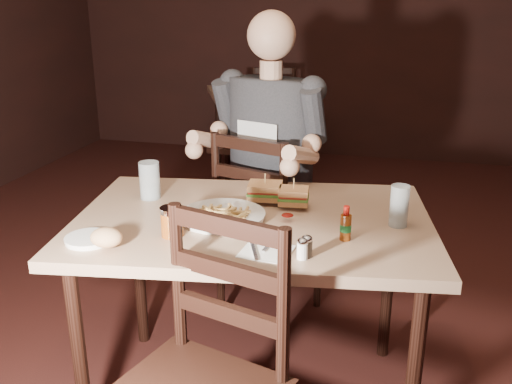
% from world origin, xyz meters
% --- Properties ---
extents(room_shell, '(7.00, 7.00, 7.00)m').
position_xyz_m(room_shell, '(0.00, 0.00, 1.40)').
color(room_shell, black).
rests_on(room_shell, ground).
extents(main_table, '(1.37, 1.02, 0.77)m').
position_xyz_m(main_table, '(-0.30, -0.21, 0.69)').
color(main_table, tan).
rests_on(main_table, ground).
extents(bg_table, '(1.06, 1.06, 0.77)m').
position_xyz_m(bg_table, '(-0.93, 2.50, 0.68)').
color(bg_table, tan).
rests_on(bg_table, ground).
extents(chair_far, '(0.56, 0.59, 0.95)m').
position_xyz_m(chair_far, '(-0.37, 0.43, 0.47)').
color(chair_far, black).
rests_on(chair_far, ground).
extents(bg_chair_far, '(0.50, 0.53, 0.92)m').
position_xyz_m(bg_chair_far, '(-0.93, 3.05, 0.46)').
color(bg_chair_far, black).
rests_on(bg_chair_far, ground).
extents(bg_chair_near, '(0.44, 0.48, 0.91)m').
position_xyz_m(bg_chair_near, '(-0.93, 1.95, 0.45)').
color(bg_chair_near, black).
rests_on(bg_chair_near, ground).
extents(diner, '(0.67, 0.59, 0.98)m').
position_xyz_m(diner, '(-0.39, 0.38, 0.98)').
color(diner, '#333238').
rests_on(diner, chair_far).
extents(dinner_plate, '(0.34, 0.34, 0.02)m').
position_xyz_m(dinner_plate, '(-0.40, -0.25, 0.78)').
color(dinner_plate, white).
rests_on(dinner_plate, main_table).
extents(sandwich_left, '(0.14, 0.12, 0.11)m').
position_xyz_m(sandwich_left, '(-0.29, -0.05, 0.84)').
color(sandwich_left, tan).
rests_on(sandwich_left, dinner_plate).
extents(sandwich_right, '(0.12, 0.10, 0.10)m').
position_xyz_m(sandwich_right, '(-0.18, -0.08, 0.84)').
color(sandwich_right, tan).
rests_on(sandwich_right, dinner_plate).
extents(fries_pile, '(0.25, 0.19, 0.04)m').
position_xyz_m(fries_pile, '(-0.39, -0.27, 0.81)').
color(fries_pile, '#E2B76D').
rests_on(fries_pile, dinner_plate).
extents(ketchup_dollop, '(0.05, 0.05, 0.01)m').
position_xyz_m(ketchup_dollop, '(-0.17, -0.21, 0.79)').
color(ketchup_dollop, maroon).
rests_on(ketchup_dollop, dinner_plate).
extents(glass_left, '(0.09, 0.09, 0.15)m').
position_xyz_m(glass_left, '(-0.74, -0.11, 0.84)').
color(glass_left, silver).
rests_on(glass_left, main_table).
extents(glass_right, '(0.07, 0.07, 0.15)m').
position_xyz_m(glass_right, '(0.21, -0.16, 0.84)').
color(glass_right, silver).
rests_on(glass_right, main_table).
extents(hot_sauce, '(0.04, 0.04, 0.12)m').
position_xyz_m(hot_sauce, '(0.04, -0.33, 0.83)').
color(hot_sauce, '#873D0F').
rests_on(hot_sauce, main_table).
extents(salt_shaker, '(0.04, 0.04, 0.06)m').
position_xyz_m(salt_shaker, '(-0.07, -0.50, 0.80)').
color(salt_shaker, white).
rests_on(salt_shaker, main_table).
extents(pepper_shaker, '(0.04, 0.04, 0.06)m').
position_xyz_m(pepper_shaker, '(-0.06, -0.48, 0.80)').
color(pepper_shaker, '#38332D').
rests_on(pepper_shaker, main_table).
extents(syrup_dispenser, '(0.09, 0.09, 0.10)m').
position_xyz_m(syrup_dispenser, '(-0.52, -0.43, 0.82)').
color(syrup_dispenser, '#873D0F').
rests_on(syrup_dispenser, main_table).
extents(napkin, '(0.17, 0.16, 0.00)m').
position_xyz_m(napkin, '(-0.19, -0.48, 0.77)').
color(napkin, white).
rests_on(napkin, main_table).
extents(knife, '(0.08, 0.18, 0.00)m').
position_xyz_m(knife, '(-0.23, -0.46, 0.78)').
color(knife, silver).
rests_on(knife, napkin).
extents(fork, '(0.02, 0.15, 0.00)m').
position_xyz_m(fork, '(-0.19, -0.42, 0.78)').
color(fork, silver).
rests_on(fork, napkin).
extents(side_plate, '(0.17, 0.17, 0.01)m').
position_xyz_m(side_plate, '(-0.76, -0.54, 0.78)').
color(side_plate, white).
rests_on(side_plate, main_table).
extents(bread_roll, '(0.11, 0.10, 0.06)m').
position_xyz_m(bread_roll, '(-0.67, -0.58, 0.81)').
color(bread_roll, tan).
rests_on(bread_roll, side_plate).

